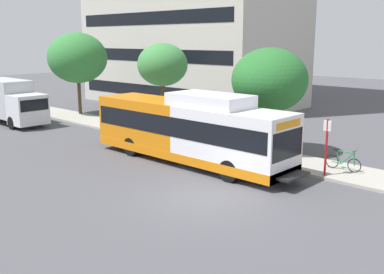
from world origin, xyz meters
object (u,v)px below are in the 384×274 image
street_tree_mid_block (163,65)px  bus_stop_sign_pole (326,143)px  transit_bus (189,130)px  bicycle_parked (343,161)px  street_tree_near_stop (270,80)px  street_tree_far_block (77,58)px  box_truck_background (10,101)px

street_tree_mid_block → bus_stop_sign_pole: bearing=-100.3°
transit_bus → bicycle_parked: 7.61m
transit_bus → street_tree_mid_block: size_ratio=2.10×
bicycle_parked → street_tree_mid_block: 14.04m
bicycle_parked → street_tree_near_stop: street_tree_near_stop is taller
bus_stop_sign_pole → street_tree_far_block: 23.46m
transit_bus → bus_stop_sign_pole: transit_bus is taller
bicycle_parked → box_truck_background: box_truck_background is taller
bus_stop_sign_pole → transit_bus: bearing=109.4°
bus_stop_sign_pole → street_tree_mid_block: 13.71m
bicycle_parked → street_tree_far_block: (0.91, 23.38, 4.17)m
bus_stop_sign_pole → street_tree_near_stop: (1.99, 4.44, 2.41)m
street_tree_mid_block → box_truck_background: size_ratio=0.83×
street_tree_near_stop → street_tree_far_block: (0.29, 18.70, 0.67)m
bus_stop_sign_pole → street_tree_mid_block: (2.39, 13.19, 2.88)m
bus_stop_sign_pole → street_tree_mid_block: size_ratio=0.44×
street_tree_near_stop → box_truck_background: street_tree_near_stop is taller
street_tree_far_block → bicycle_parked: bearing=-92.2°
transit_bus → box_truck_background: 17.37m
bus_stop_sign_pole → street_tree_mid_block: street_tree_mid_block is taller
bicycle_parked → street_tree_mid_block: (1.02, 13.42, 3.97)m
bicycle_parked → street_tree_near_stop: bearing=82.4°
transit_bus → box_truck_background: transit_bus is taller
street_tree_far_block → transit_bus: bearing=-105.1°
bus_stop_sign_pole → bicycle_parked: (1.37, -0.24, -1.09)m
bicycle_parked → street_tree_far_block: bearing=87.8°
bus_stop_sign_pole → street_tree_near_stop: street_tree_near_stop is taller
transit_bus → street_tree_near_stop: size_ratio=2.16×
transit_bus → street_tree_near_stop: (4.23, -1.92, 2.35)m
transit_bus → street_tree_mid_block: street_tree_mid_block is taller
bicycle_parked → street_tree_mid_block: street_tree_mid_block is taller
street_tree_near_stop → transit_bus: bearing=155.6°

